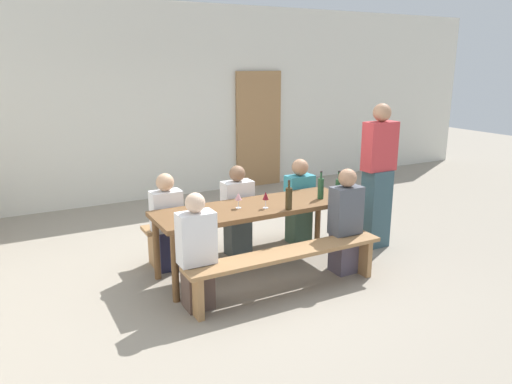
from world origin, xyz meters
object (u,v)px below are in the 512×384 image
(wine_bottle_1, at_px, (289,198))
(wine_bottle_2, at_px, (339,187))
(wooden_door, at_px, (259,130))
(bench_far, at_px, (231,223))
(seated_guest_far_0, at_px, (167,224))
(bench_near, at_px, (287,260))
(standing_host, at_px, (378,179))
(wine_bottle_0, at_px, (321,188))
(wine_glass_1, at_px, (238,197))
(seated_guest_near_0, at_px, (197,255))
(tasting_table, at_px, (256,212))
(seated_guest_far_1, at_px, (238,213))
(seated_guest_near_1, at_px, (345,223))
(seated_guest_far_2, at_px, (299,203))
(wine_glass_0, at_px, (266,196))

(wine_bottle_1, xyz_separation_m, wine_bottle_2, (0.78, 0.16, -0.01))
(wooden_door, distance_m, bench_far, 3.41)
(wine_bottle_2, height_order, seated_guest_far_0, seated_guest_far_0)
(bench_near, relative_size, standing_host, 1.20)
(wine_bottle_0, distance_m, wine_glass_1, 0.99)
(seated_guest_near_0, bearing_deg, tasting_table, -60.62)
(seated_guest_far_1, bearing_deg, wooden_door, 147.20)
(seated_guest_near_0, relative_size, standing_host, 0.63)
(tasting_table, xyz_separation_m, seated_guest_near_0, (-0.89, -0.50, -0.14))
(wine_bottle_1, relative_size, seated_guest_far_0, 0.29)
(seated_guest_near_1, bearing_deg, wine_glass_1, 64.41)
(wine_glass_1, height_order, seated_guest_far_0, seated_guest_far_0)
(bench_near, xyz_separation_m, wine_bottle_0, (0.77, 0.54, 0.52))
(seated_guest_far_2, bearing_deg, seated_guest_far_1, -90.00)
(tasting_table, xyz_separation_m, seated_guest_far_0, (-0.84, 0.50, -0.15))
(tasting_table, xyz_separation_m, standing_host, (1.67, -0.05, 0.20))
(wooden_door, bearing_deg, seated_guest_far_0, -133.34)
(bench_far, relative_size, seated_guest_far_0, 1.95)
(wine_bottle_1, relative_size, standing_host, 0.18)
(wine_glass_0, distance_m, seated_guest_near_1, 0.93)
(wine_glass_1, xyz_separation_m, standing_host, (1.88, -0.05, -0.00))
(bench_far, bearing_deg, wine_bottle_1, -76.06)
(seated_guest_near_1, height_order, seated_guest_far_0, seated_guest_near_1)
(seated_guest_far_0, distance_m, seated_guest_far_1, 0.87)
(seated_guest_near_1, distance_m, standing_host, 1.00)
(wine_bottle_0, xyz_separation_m, wine_bottle_1, (-0.54, -0.18, -0.00))
(wine_bottle_1, height_order, seated_guest_far_0, seated_guest_far_0)
(bench_far, relative_size, seated_guest_near_0, 1.90)
(standing_host, bearing_deg, wine_bottle_1, 9.46)
(wine_bottle_2, xyz_separation_m, seated_guest_near_0, (-1.90, -0.37, -0.33))
(wine_bottle_1, bearing_deg, wooden_door, 65.80)
(wine_glass_1, xyz_separation_m, seated_guest_far_0, (-0.63, 0.51, -0.35))
(wine_glass_1, bearing_deg, bench_far, 72.07)
(wine_glass_0, relative_size, seated_guest_far_0, 0.17)
(tasting_table, bearing_deg, wooden_door, 60.91)
(wooden_door, bearing_deg, seated_guest_far_2, -109.02)
(seated_guest_near_1, bearing_deg, bench_far, 35.69)
(seated_guest_near_0, distance_m, seated_guest_near_1, 1.72)
(wine_bottle_1, bearing_deg, standing_host, 9.46)
(wine_bottle_0, bearing_deg, seated_guest_far_2, 78.75)
(wine_bottle_2, bearing_deg, tasting_table, 172.64)
(seated_guest_far_2, bearing_deg, bench_far, -99.52)
(wooden_door, relative_size, wine_glass_1, 12.70)
(bench_far, distance_m, seated_guest_far_1, 0.22)
(bench_far, relative_size, wine_bottle_0, 6.68)
(wine_bottle_2, xyz_separation_m, seated_guest_near_1, (-0.18, -0.37, -0.30))
(bench_far, xyz_separation_m, seated_guest_near_1, (0.83, -1.15, 0.20))
(seated_guest_far_0, bearing_deg, wine_bottle_2, 71.16)
(wine_bottle_1, bearing_deg, tasting_table, 128.87)
(bench_far, relative_size, wine_bottle_2, 7.10)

